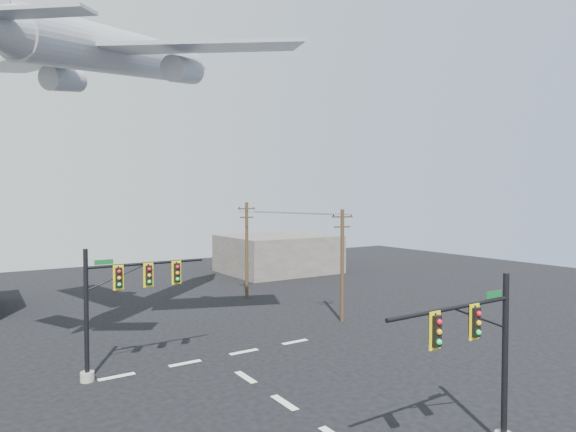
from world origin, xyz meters
TOP-DOWN VIEW (x-y plane):
  - lane_markings at (0.00, 5.33)m, footprint 14.00×21.20m
  - signal_mast_near at (3.81, -4.27)m, footprint 6.91×0.77m
  - signal_mast_far at (-5.82, 12.10)m, footprint 7.06×0.80m
  - utility_pole_a at (12.29, 14.53)m, footprint 1.81×0.46m
  - utility_pole_b at (10.40, 27.26)m, footprint 1.95×0.32m
  - power_lines at (11.34, 20.89)m, footprint 3.60×12.73m
  - airliner at (-4.05, 17.70)m, footprint 22.58×21.53m
  - building_right at (22.00, 40.00)m, footprint 14.00×12.00m

SIDE VIEW (x-z plane):
  - lane_markings at x=0.00m, z-range 0.01..0.01m
  - building_right at x=22.00m, z-range 0.00..5.00m
  - signal_mast_near at x=3.81m, z-range 0.27..7.24m
  - signal_mast_far at x=-5.82m, z-range 0.48..7.71m
  - utility_pole_a at x=12.29m, z-range 0.21..9.31m
  - utility_pole_b at x=10.40m, z-range 0.22..9.83m
  - power_lines at x=11.34m, z-range 8.66..8.69m
  - airliner at x=-4.05m, z-range 15.93..23.26m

